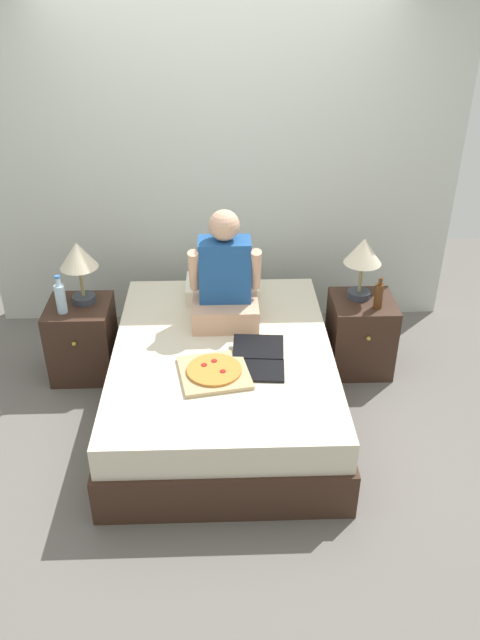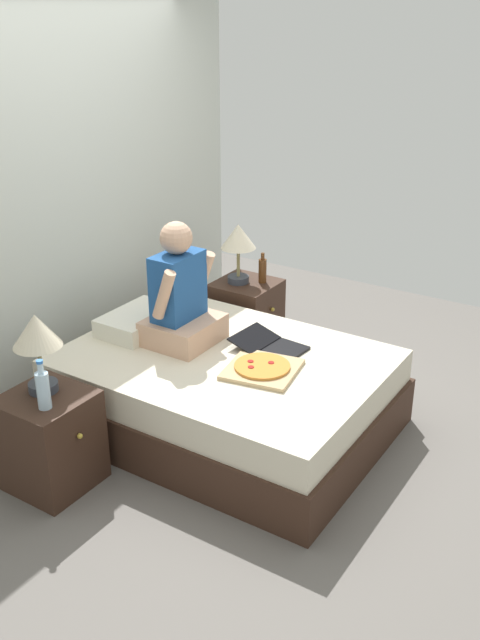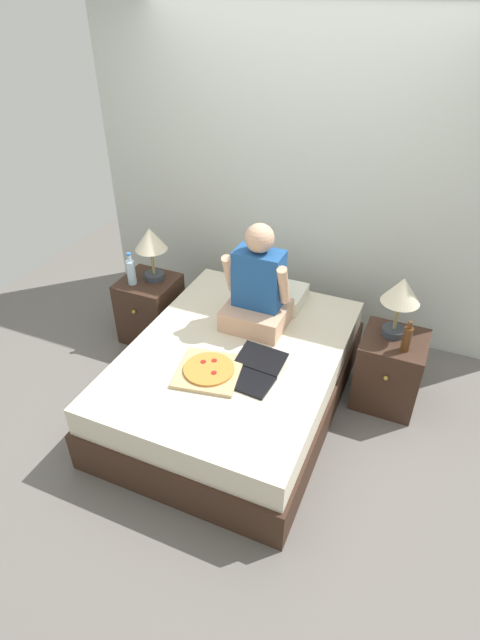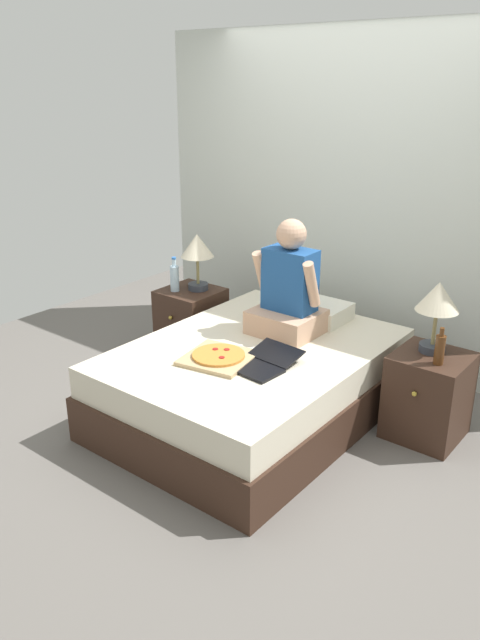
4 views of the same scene
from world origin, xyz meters
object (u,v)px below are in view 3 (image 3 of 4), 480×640
(water_bottle, at_px, (131,272))
(laptop, at_px, (252,373))
(beer_bottle, at_px, (407,338))
(nightstand_left, at_px, (151,309))
(nightstand_right, at_px, (389,370))
(lamp_on_right_nightstand, at_px, (401,294))
(person_seated, at_px, (258,290))
(bed, at_px, (235,377))
(pizza_box, at_px, (209,371))
(lamp_on_left_nightstand, at_px, (151,243))

(water_bottle, bearing_deg, laptop, -24.93)
(water_bottle, height_order, beer_bottle, water_bottle)
(nightstand_left, relative_size, nightstand_right, 1.00)
(lamp_on_right_nightstand, relative_size, beer_bottle, 1.96)
(lamp_on_right_nightstand, height_order, laptop, lamp_on_right_nightstand)
(nightstand_left, height_order, person_seated, person_seated)
(nightstand_left, xyz_separation_m, water_bottle, (-0.08, -0.09, 0.39))
(bed, xyz_separation_m, nightstand_right, (1.00, 0.49, 0.03))
(person_seated, bearing_deg, beer_bottle, 1.99)
(water_bottle, xyz_separation_m, pizza_box, (1.03, -0.69, -0.14))
(bed, relative_size, beer_bottle, 8.41)
(bed, distance_m, lamp_on_right_nightstand, 1.28)
(nightstand_right, bearing_deg, pizza_box, -143.54)
(nightstand_right, bearing_deg, person_seated, -172.07)
(bed, distance_m, water_bottle, 1.23)
(bed, height_order, nightstand_right, nightstand_right)
(person_seated, height_order, laptop, person_seated)
(nightstand_left, distance_m, person_seated, 1.16)
(bed, relative_size, laptop, 4.41)
(beer_bottle, bearing_deg, water_bottle, 179.73)
(nightstand_right, height_order, person_seated, person_seated)
(lamp_on_left_nightstand, relative_size, person_seated, 0.58)
(nightstand_right, distance_m, beer_bottle, 0.39)
(laptop, bearing_deg, nightstand_left, 150.34)
(nightstand_left, relative_size, laptop, 1.27)
(bed, bearing_deg, lamp_on_left_nightstand, 150.90)
(nightstand_right, bearing_deg, lamp_on_left_nightstand, 178.54)
(water_bottle, relative_size, person_seated, 0.35)
(bed, relative_size, lamp_on_right_nightstand, 4.30)
(bed, relative_size, person_seated, 2.48)
(beer_bottle, height_order, pizza_box, beer_bottle)
(lamp_on_left_nightstand, xyz_separation_m, laptop, (1.18, -0.74, -0.36))
(nightstand_left, height_order, beer_bottle, beer_bottle)
(nightstand_right, bearing_deg, nightstand_left, 180.00)
(water_bottle, height_order, nightstand_right, water_bottle)
(bed, relative_size, nightstand_left, 3.49)
(nightstand_left, height_order, lamp_on_right_nightstand, lamp_on_right_nightstand)
(bed, bearing_deg, nightstand_left, 154.15)
(lamp_on_left_nightstand, xyz_separation_m, water_bottle, (-0.12, -0.14, -0.22))
(nightstand_left, relative_size, lamp_on_right_nightstand, 1.23)
(laptop, height_order, pizza_box, laptop)
(bed, height_order, lamp_on_right_nightstand, lamp_on_right_nightstand)
(nightstand_right, relative_size, lamp_on_right_nightstand, 1.23)
(person_seated, height_order, pizza_box, person_seated)
(water_bottle, xyz_separation_m, beer_bottle, (2.16, -0.01, -0.02))
(person_seated, bearing_deg, bed, -93.91)
(nightstand_right, height_order, beer_bottle, beer_bottle)
(water_bottle, bearing_deg, person_seated, -2.40)
(laptop, bearing_deg, beer_bottle, 34.56)
(nightstand_right, xyz_separation_m, beer_bottle, (0.07, -0.10, 0.37))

